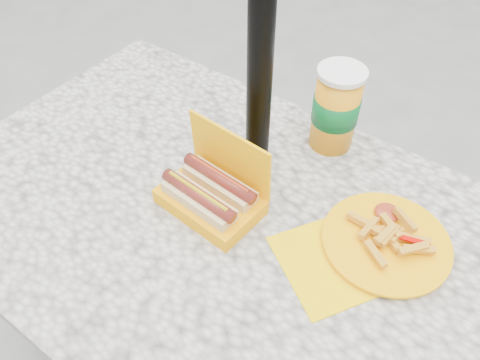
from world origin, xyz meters
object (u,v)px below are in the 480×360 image
Objects in this scene: fries_plate at (382,242)px; soda_cup at (336,109)px; hotdog_box at (211,194)px; umbrella_pole at (262,18)px.

fries_plate is 1.74× the size of soda_cup.
hotdog_box is 0.61× the size of fries_plate.
umbrella_pole reaches higher than soda_cup.
soda_cup is (0.10, 0.16, -0.25)m from umbrella_pole.
umbrella_pole is 11.08× the size of soda_cup.
soda_cup is at bearing 137.03° from fries_plate.
fries_plate is (0.33, 0.11, -0.02)m from hotdog_box.
umbrella_pole is at bearing 93.11° from hotdog_box.
fries_plate is 0.32m from soda_cup.
hotdog_box is 0.34m from soda_cup.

